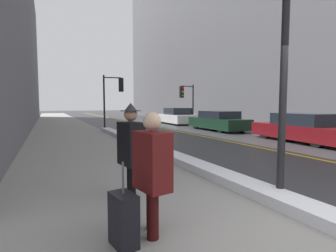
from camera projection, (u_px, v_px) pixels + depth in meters
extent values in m
cube|color=gray|center=(68.00, 131.00, 15.83)|extent=(4.00, 80.00, 0.01)
cube|color=gold|center=(159.00, 128.00, 18.34)|extent=(0.16, 80.00, 0.00)
cube|color=white|center=(151.00, 148.00, 9.09)|extent=(0.51, 15.88, 0.19)
cylinder|color=black|center=(284.00, 76.00, 4.21)|extent=(0.12, 0.12, 4.05)
cylinder|color=black|center=(104.00, 102.00, 16.94)|extent=(0.11, 0.11, 3.51)
cylinder|color=black|center=(112.00, 78.00, 16.98)|extent=(1.10, 0.21, 0.07)
cube|color=black|center=(121.00, 85.00, 17.18)|extent=(0.32, 0.24, 0.90)
sphere|color=red|center=(121.00, 81.00, 17.27)|extent=(0.19, 0.19, 0.19)
sphere|color=orange|center=(121.00, 85.00, 17.29)|extent=(0.19, 0.19, 0.19)
sphere|color=green|center=(121.00, 89.00, 17.32)|extent=(0.19, 0.19, 0.19)
cylinder|color=black|center=(193.00, 105.00, 20.95)|extent=(0.11, 0.11, 3.21)
cylinder|color=black|center=(187.00, 86.00, 20.55)|extent=(1.10, 0.19, 0.07)
cube|color=black|center=(182.00, 92.00, 20.30)|extent=(0.32, 0.23, 0.90)
sphere|color=red|center=(183.00, 88.00, 20.18)|extent=(0.19, 0.19, 0.19)
sphere|color=orange|center=(183.00, 92.00, 20.20)|extent=(0.19, 0.19, 0.19)
sphere|color=green|center=(183.00, 96.00, 20.22)|extent=(0.19, 0.19, 0.19)
cylinder|color=#340C0C|center=(152.00, 199.00, 3.26)|extent=(0.14, 0.14, 0.79)
cylinder|color=#340C0C|center=(153.00, 206.00, 3.01)|extent=(0.14, 0.14, 0.79)
cube|color=#561414|center=(152.00, 161.00, 3.10)|extent=(0.36, 0.52, 0.70)
sphere|color=beige|center=(152.00, 121.00, 3.06)|extent=(0.22, 0.22, 0.22)
cylinder|color=black|center=(132.00, 173.00, 4.50)|extent=(0.14, 0.14, 0.81)
cylinder|color=black|center=(131.00, 176.00, 4.25)|extent=(0.14, 0.14, 0.81)
cube|color=black|center=(131.00, 144.00, 4.33)|extent=(0.37, 0.54, 0.71)
sphere|color=tan|center=(131.00, 114.00, 4.29)|extent=(0.22, 0.22, 0.22)
cylinder|color=#28282D|center=(131.00, 111.00, 4.29)|extent=(0.34, 0.34, 0.01)
cone|color=#28282D|center=(131.00, 107.00, 4.28)|extent=(0.21, 0.21, 0.13)
cube|color=#600F14|center=(302.00, 132.00, 11.24)|extent=(2.18, 4.74, 0.59)
cube|color=black|center=(305.00, 119.00, 11.09)|extent=(1.82, 2.54, 0.50)
cylinder|color=black|center=(266.00, 132.00, 12.36)|extent=(0.30, 0.64, 0.62)
cylinder|color=black|center=(290.00, 131.00, 12.82)|extent=(0.30, 0.64, 0.62)
cylinder|color=black|center=(318.00, 139.00, 9.67)|extent=(0.30, 0.64, 0.62)
cube|color=black|center=(218.00, 123.00, 16.44)|extent=(1.86, 4.65, 0.62)
cube|color=black|center=(219.00, 115.00, 16.29)|extent=(1.65, 2.44, 0.45)
cylinder|color=black|center=(196.00, 124.00, 17.47)|extent=(0.21, 0.64, 0.63)
cylinder|color=black|center=(215.00, 123.00, 18.05)|extent=(0.21, 0.64, 0.63)
cylinder|color=black|center=(221.00, 127.00, 14.85)|extent=(0.21, 0.64, 0.63)
cylinder|color=black|center=(242.00, 126.00, 15.43)|extent=(0.21, 0.64, 0.63)
cube|color=silver|center=(177.00, 118.00, 21.93)|extent=(2.04, 4.33, 0.66)
cube|color=black|center=(178.00, 111.00, 21.78)|extent=(1.80, 2.29, 0.55)
cylinder|color=black|center=(163.00, 120.00, 22.86)|extent=(0.25, 0.63, 0.61)
cylinder|color=black|center=(179.00, 119.00, 23.45)|extent=(0.25, 0.63, 0.61)
cylinder|color=black|center=(175.00, 121.00, 20.43)|extent=(0.25, 0.63, 0.61)
cylinder|color=black|center=(193.00, 121.00, 21.02)|extent=(0.25, 0.63, 0.61)
cube|color=black|center=(124.00, 220.00, 2.87)|extent=(0.28, 0.39, 0.60)
cylinder|color=#4C4C51|center=(123.00, 178.00, 2.83)|extent=(0.02, 0.02, 0.35)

